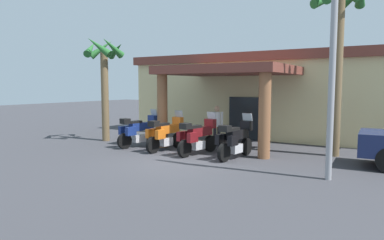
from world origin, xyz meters
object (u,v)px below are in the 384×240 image
(pedestrian, at_px, (217,123))
(palm_tree_roadside, at_px, (104,67))
(motorcycle_blue, at_px, (139,131))
(roadside_sign, at_px, (335,0))
(motorcycle_maroon, at_px, (198,137))
(motorcycle_black, at_px, (235,140))
(palm_tree_near_portico, at_px, (339,33))
(motel_building, at_px, (267,94))
(motorcycle_orange, at_px, (166,134))

(pedestrian, distance_m, palm_tree_roadside, 6.02)
(motorcycle_blue, relative_size, roadside_sign, 0.29)
(motorcycle_maroon, xyz_separation_m, motorcycle_black, (1.54, 0.12, 0.00))
(motorcycle_blue, xyz_separation_m, palm_tree_near_portico, (7.59, 2.46, 3.87))
(motel_building, bearing_deg, motorcycle_maroon, -91.19)
(pedestrian, bearing_deg, motorcycle_black, 17.51)
(motorcycle_orange, height_order, motorcycle_maroon, same)
(motorcycle_black, height_order, pedestrian, pedestrian)
(motorcycle_maroon, relative_size, pedestrian, 1.24)
(motorcycle_orange, distance_m, roadside_sign, 7.93)
(palm_tree_roadside, bearing_deg, palm_tree_near_portico, 11.54)
(palm_tree_roadside, bearing_deg, motorcycle_blue, -9.48)
(motorcycle_blue, relative_size, pedestrian, 1.23)
(motel_building, bearing_deg, palm_tree_near_portico, -48.86)
(motel_building, distance_m, motorcycle_orange, 7.79)
(motorcycle_orange, height_order, roadside_sign, roadside_sign)
(motorcycle_blue, bearing_deg, roadside_sign, -86.49)
(palm_tree_roadside, bearing_deg, pedestrian, 16.10)
(palm_tree_roadside, bearing_deg, roadside_sign, -8.67)
(motorcycle_black, bearing_deg, roadside_sign, -103.66)
(motorcycle_black, height_order, palm_tree_near_portico, palm_tree_near_portico)
(motel_building, distance_m, motorcycle_maroon, 7.65)
(motorcycle_orange, relative_size, motorcycle_black, 1.00)
(motorcycle_blue, height_order, palm_tree_near_portico, palm_tree_near_portico)
(motel_building, distance_m, pedestrian, 5.58)
(motel_building, height_order, palm_tree_roadside, palm_tree_roadside)
(motorcycle_orange, distance_m, palm_tree_near_portico, 7.63)
(motorcycle_maroon, bearing_deg, motorcycle_blue, 96.23)
(motorcycle_blue, height_order, roadside_sign, roadside_sign)
(pedestrian, bearing_deg, palm_tree_near_portico, 70.36)
(motorcycle_black, height_order, roadside_sign, roadside_sign)
(motorcycle_blue, height_order, motorcycle_orange, same)
(motorcycle_orange, distance_m, motorcycle_maroon, 1.54)
(motorcycle_blue, relative_size, motorcycle_maroon, 0.99)
(motorcycle_black, bearing_deg, palm_tree_near_portico, -44.87)
(motorcycle_maroon, xyz_separation_m, palm_tree_near_portico, (4.50, 2.58, 3.87))
(motorcycle_maroon, height_order, palm_tree_roadside, palm_tree_roadside)
(motorcycle_black, xyz_separation_m, palm_tree_roadside, (-7.09, 0.40, 2.82))
(motorcycle_blue, bearing_deg, motorcycle_black, -77.95)
(motorcycle_maroon, xyz_separation_m, roadside_sign, (5.04, -1.09, 4.27))
(motorcycle_orange, height_order, motorcycle_black, same)
(motel_building, relative_size, motorcycle_black, 6.43)
(motorcycle_maroon, distance_m, palm_tree_roadside, 6.25)
(motorcycle_maroon, bearing_deg, palm_tree_roadside, 92.94)
(motorcycle_blue, xyz_separation_m, motorcycle_maroon, (3.09, -0.11, 0.00))
(motel_building, bearing_deg, motorcycle_black, -79.39)
(motorcycle_orange, relative_size, palm_tree_roadside, 0.45)
(motorcycle_black, distance_m, roadside_sign, 5.65)
(motorcycle_orange, xyz_separation_m, motorcycle_maroon, (1.54, -0.00, 0.00))
(motorcycle_orange, xyz_separation_m, roadside_sign, (6.59, -1.09, 4.27))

